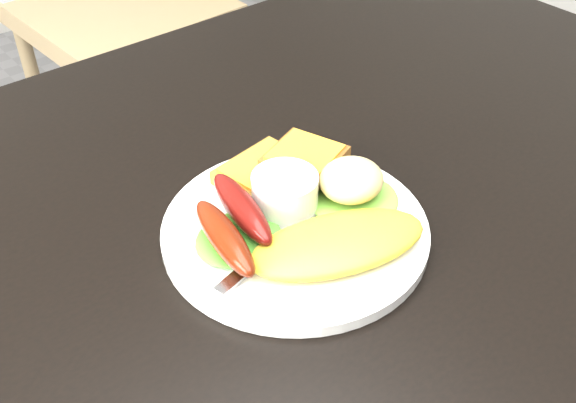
% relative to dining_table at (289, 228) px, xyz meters
% --- Properties ---
extents(dining_table, '(1.20, 0.80, 0.04)m').
position_rel_dining_table_xyz_m(dining_table, '(0.00, 0.00, 0.00)').
color(dining_table, black).
rests_on(dining_table, ground).
extents(dining_chair, '(0.48, 0.48, 0.05)m').
position_rel_dining_table_xyz_m(dining_chair, '(0.39, 1.14, -0.28)').
color(dining_chair, tan).
rests_on(dining_chair, ground).
extents(plate, '(0.24, 0.24, 0.01)m').
position_rel_dining_table_xyz_m(plate, '(-0.02, -0.03, 0.03)').
color(plate, white).
rests_on(plate, dining_table).
extents(lettuce_left, '(0.08, 0.08, 0.01)m').
position_rel_dining_table_xyz_m(lettuce_left, '(-0.07, -0.01, 0.04)').
color(lettuce_left, '#2D9419').
rests_on(lettuce_left, plate).
extents(lettuce_right, '(0.10, 0.09, 0.01)m').
position_rel_dining_table_xyz_m(lettuce_right, '(0.04, -0.04, 0.04)').
color(lettuce_right, '#5BA123').
rests_on(lettuce_right, plate).
extents(omelette, '(0.17, 0.12, 0.02)m').
position_rel_dining_table_xyz_m(omelette, '(-0.01, -0.08, 0.04)').
color(omelette, gold).
rests_on(omelette, plate).
extents(sausage_a, '(0.04, 0.11, 0.03)m').
position_rel_dining_table_xyz_m(sausage_a, '(-0.09, -0.02, 0.05)').
color(sausage_a, '#601E0E').
rests_on(sausage_a, lettuce_left).
extents(sausage_b, '(0.05, 0.11, 0.03)m').
position_rel_dining_table_xyz_m(sausage_b, '(-0.05, 0.00, 0.05)').
color(sausage_b, '#5B1209').
rests_on(sausage_b, lettuce_left).
extents(ramekin, '(0.07, 0.07, 0.03)m').
position_rel_dining_table_xyz_m(ramekin, '(-0.01, -0.00, 0.05)').
color(ramekin, white).
rests_on(ramekin, plate).
extents(toast_a, '(0.09, 0.09, 0.01)m').
position_rel_dining_table_xyz_m(toast_a, '(0.01, 0.03, 0.04)').
color(toast_a, brown).
rests_on(toast_a, plate).
extents(toast_b, '(0.08, 0.08, 0.01)m').
position_rel_dining_table_xyz_m(toast_b, '(0.04, 0.02, 0.05)').
color(toast_b, brown).
rests_on(toast_b, toast_a).
extents(potato_salad, '(0.07, 0.07, 0.03)m').
position_rel_dining_table_xyz_m(potato_salad, '(0.05, -0.03, 0.06)').
color(potato_salad, beige).
rests_on(potato_salad, lettuce_right).
extents(fork, '(0.14, 0.04, 0.00)m').
position_rel_dining_table_xyz_m(fork, '(-0.05, -0.04, 0.03)').
color(fork, '#ADAFB7').
rests_on(fork, plate).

